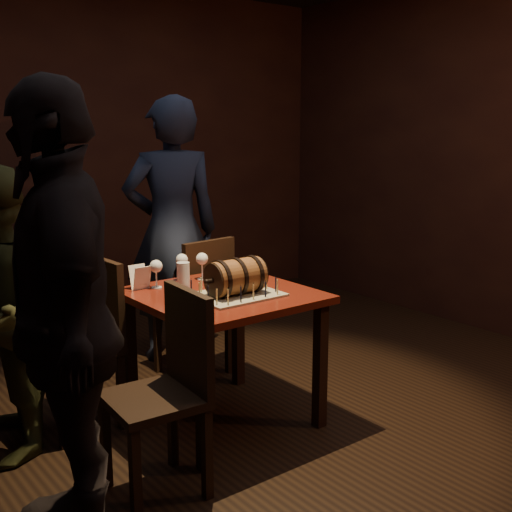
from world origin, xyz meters
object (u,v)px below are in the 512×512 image
wine_glass_right (202,260)px  person_back (172,231)px  person_left_front (63,323)px  wine_glass_left (156,268)px  chair_back (200,300)px  pint_of_ale (183,276)px  chair_left_rear (89,334)px  wine_glass_mid (182,261)px  barrel_cake (236,277)px  chair_left_front (170,381)px  pub_table (223,312)px

wine_glass_right → person_back: bearing=72.3°
person_back → person_left_front: size_ratio=1.01×
wine_glass_left → chair_back: chair_back is taller
pint_of_ale → chair_left_rear: bearing=153.7°
wine_glass_mid → chair_left_rear: 0.66m
barrel_cake → wine_glass_left: (-0.25, 0.41, 0.01)m
wine_glass_right → wine_glass_left: bearing=-177.7°
wine_glass_mid → chair_back: bearing=43.3°
barrel_cake → pint_of_ale: size_ratio=2.33×
chair_left_front → wine_glass_mid: bearing=55.0°
chair_left_rear → chair_back: bearing=14.0°
wine_glass_mid → chair_left_front: (-0.54, -0.77, -0.34)m
chair_left_front → person_left_front: person_left_front is taller
chair_left_rear → barrel_cake: bearing=-41.3°
chair_back → pint_of_ale: bearing=-131.2°
person_back → person_left_front: (-1.39, -1.57, -0.01)m
chair_left_rear → wine_glass_mid: bearing=-6.7°
pint_of_ale → chair_back: size_ratio=0.16×
chair_back → person_back: bearing=83.1°
wine_glass_right → chair_left_front: chair_left_front is taller
chair_left_front → pint_of_ale: bearing=53.5°
chair_back → chair_left_front: size_ratio=1.00×
barrel_cake → wine_glass_right: 0.43m
chair_back → chair_left_rear: 0.88m
barrel_cake → person_back: bearing=75.6°
pub_table → pint_of_ale: pint_of_ale is taller
pint_of_ale → chair_left_rear: 0.60m
chair_back → person_left_front: person_left_front is taller
wine_glass_left → person_back: size_ratio=0.09×
wine_glass_left → pint_of_ale: 0.16m
wine_glass_mid → person_left_front: size_ratio=0.09×
wine_glass_mid → chair_back: (0.30, 0.28, -0.34)m
person_back → person_left_front: bearing=67.3°
chair_left_rear → chair_left_front: 0.84m
pint_of_ale → chair_left_front: bearing=-126.5°
wine_glass_mid → pint_of_ale: bearing=-119.3°
pub_table → person_back: bearing=73.7°
pint_of_ale → chair_left_rear: (-0.47, 0.23, -0.30)m
barrel_cake → wine_glass_left: bearing=121.6°
chair_back → chair_left_front: same height
wine_glass_left → pint_of_ale: (0.11, -0.11, -0.05)m
barrel_cake → chair_left_rear: 0.88m
pub_table → chair_back: 0.70m
wine_glass_right → wine_glass_mid: bearing=156.6°
wine_glass_mid → barrel_cake: bearing=-84.2°
pub_table → person_back: person_back is taller
barrel_cake → pint_of_ale: (-0.14, 0.30, -0.03)m
wine_glass_right → chair_back: size_ratio=0.17×
wine_glass_left → chair_left_front: chair_left_front is taller
pint_of_ale → person_back: bearing=63.1°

